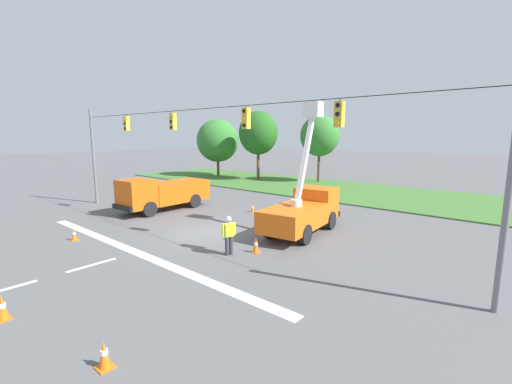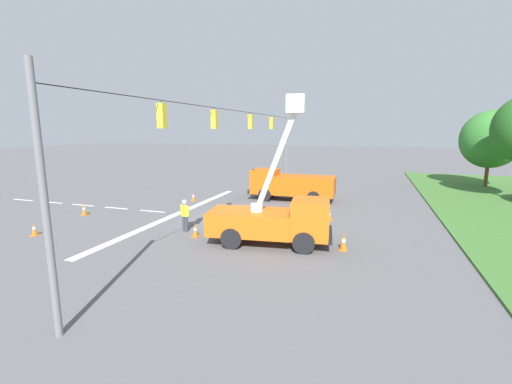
{
  "view_description": "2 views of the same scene",
  "coord_description": "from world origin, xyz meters",
  "px_view_note": "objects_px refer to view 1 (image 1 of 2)",
  "views": [
    {
      "loc": [
        13.77,
        -11.93,
        5.24
      ],
      "look_at": [
        -0.17,
        4.33,
        1.69
      ],
      "focal_mm": 24.0,
      "sensor_mm": 36.0,
      "label": 1
    },
    {
      "loc": [
        19.3,
        7.74,
        5.49
      ],
      "look_at": [
        -1.11,
        0.9,
        1.56
      ],
      "focal_mm": 24.0,
      "sensor_mm": 36.0,
      "label": 2
    }
  ],
  "objects_px": {
    "traffic_cone_mid_right": "(2,307)",
    "utility_truck_bucket_lift": "(304,208)",
    "traffic_cone_near_bucket": "(329,214)",
    "tree_far_west": "(218,141)",
    "tree_west": "(258,133)",
    "utility_truck_support_near": "(163,192)",
    "traffic_cone_mid_left": "(74,235)",
    "traffic_cone_lane_edge_a": "(256,245)",
    "tree_centre": "(320,136)",
    "traffic_cone_foreground_left": "(104,354)",
    "traffic_cone_foreground_right": "(252,208)",
    "road_worker": "(229,233)"
  },
  "relations": [
    {
      "from": "tree_far_west",
      "to": "tree_centre",
      "type": "height_order",
      "value": "tree_centre"
    },
    {
      "from": "utility_truck_bucket_lift",
      "to": "road_worker",
      "type": "bearing_deg",
      "value": -95.63
    },
    {
      "from": "tree_far_west",
      "to": "road_worker",
      "type": "distance_m",
      "value": 30.09
    },
    {
      "from": "traffic_cone_foreground_right",
      "to": "traffic_cone_mid_right",
      "type": "height_order",
      "value": "traffic_cone_mid_right"
    },
    {
      "from": "tree_far_west",
      "to": "traffic_cone_foreground_left",
      "type": "relative_size",
      "value": 10.54
    },
    {
      "from": "tree_west",
      "to": "traffic_cone_foreground_left",
      "type": "distance_m",
      "value": 33.59
    },
    {
      "from": "utility_truck_bucket_lift",
      "to": "traffic_cone_near_bucket",
      "type": "bearing_deg",
      "value": 93.5
    },
    {
      "from": "road_worker",
      "to": "traffic_cone_foreground_right",
      "type": "height_order",
      "value": "road_worker"
    },
    {
      "from": "road_worker",
      "to": "traffic_cone_near_bucket",
      "type": "xyz_separation_m",
      "value": [
        0.32,
        8.44,
        -0.59
      ]
    },
    {
      "from": "utility_truck_support_near",
      "to": "road_worker",
      "type": "distance_m",
      "value": 10.75
    },
    {
      "from": "tree_far_west",
      "to": "road_worker",
      "type": "bearing_deg",
      "value": -42.26
    },
    {
      "from": "utility_truck_bucket_lift",
      "to": "traffic_cone_near_bucket",
      "type": "height_order",
      "value": "utility_truck_bucket_lift"
    },
    {
      "from": "tree_west",
      "to": "road_worker",
      "type": "bearing_deg",
      "value": -52.65
    },
    {
      "from": "tree_far_west",
      "to": "tree_west",
      "type": "distance_m",
      "value": 6.69
    },
    {
      "from": "tree_centre",
      "to": "utility_truck_bucket_lift",
      "type": "height_order",
      "value": "tree_centre"
    },
    {
      "from": "utility_truck_bucket_lift",
      "to": "traffic_cone_near_bucket",
      "type": "relative_size",
      "value": 8.64
    },
    {
      "from": "road_worker",
      "to": "utility_truck_support_near",
      "type": "bearing_deg",
      "value": 160.69
    },
    {
      "from": "road_worker",
      "to": "utility_truck_bucket_lift",
      "type": "bearing_deg",
      "value": 84.37
    },
    {
      "from": "tree_centre",
      "to": "utility_truck_support_near",
      "type": "distance_m",
      "value": 20.28
    },
    {
      "from": "road_worker",
      "to": "traffic_cone_mid_right",
      "type": "height_order",
      "value": "road_worker"
    },
    {
      "from": "traffic_cone_near_bucket",
      "to": "tree_far_west",
      "type": "bearing_deg",
      "value": 152.55
    },
    {
      "from": "traffic_cone_foreground_left",
      "to": "traffic_cone_foreground_right",
      "type": "bearing_deg",
      "value": 119.46
    },
    {
      "from": "traffic_cone_near_bucket",
      "to": "tree_west",
      "type": "bearing_deg",
      "value": 143.13
    },
    {
      "from": "utility_truck_bucket_lift",
      "to": "utility_truck_support_near",
      "type": "xyz_separation_m",
      "value": [
        -10.66,
        -1.65,
        -0.1
      ]
    },
    {
      "from": "traffic_cone_mid_left",
      "to": "traffic_cone_mid_right",
      "type": "height_order",
      "value": "traffic_cone_mid_right"
    },
    {
      "from": "tree_west",
      "to": "traffic_cone_near_bucket",
      "type": "height_order",
      "value": "tree_west"
    },
    {
      "from": "traffic_cone_near_bucket",
      "to": "traffic_cone_lane_edge_a",
      "type": "distance_m",
      "value": 7.45
    },
    {
      "from": "tree_centre",
      "to": "traffic_cone_foreground_left",
      "type": "height_order",
      "value": "tree_centre"
    },
    {
      "from": "tree_centre",
      "to": "utility_truck_bucket_lift",
      "type": "xyz_separation_m",
      "value": [
        9.74,
        -18.22,
        -3.85
      ]
    },
    {
      "from": "traffic_cone_mid_left",
      "to": "traffic_cone_mid_right",
      "type": "distance_m",
      "value": 7.79
    },
    {
      "from": "traffic_cone_foreground_left",
      "to": "traffic_cone_lane_edge_a",
      "type": "height_order",
      "value": "traffic_cone_lane_edge_a"
    },
    {
      "from": "tree_far_west",
      "to": "traffic_cone_mid_right",
      "type": "relative_size",
      "value": 9.6
    },
    {
      "from": "traffic_cone_mid_left",
      "to": "traffic_cone_foreground_right",
      "type": "bearing_deg",
      "value": 76.9
    },
    {
      "from": "tree_centre",
      "to": "utility_truck_bucket_lift",
      "type": "distance_m",
      "value": 21.01
    },
    {
      "from": "tree_far_west",
      "to": "utility_truck_bucket_lift",
      "type": "distance_m",
      "value": 27.27
    },
    {
      "from": "traffic_cone_mid_right",
      "to": "utility_truck_bucket_lift",
      "type": "bearing_deg",
      "value": 83.15
    },
    {
      "from": "road_worker",
      "to": "traffic_cone_foreground_right",
      "type": "distance_m",
      "value": 8.77
    },
    {
      "from": "traffic_cone_foreground_right",
      "to": "traffic_cone_mid_right",
      "type": "bearing_deg",
      "value": -75.84
    },
    {
      "from": "utility_truck_support_near",
      "to": "traffic_cone_mid_left",
      "type": "height_order",
      "value": "utility_truck_support_near"
    },
    {
      "from": "tree_far_west",
      "to": "utility_truck_support_near",
      "type": "relative_size",
      "value": 1.1
    },
    {
      "from": "road_worker",
      "to": "traffic_cone_foreground_right",
      "type": "xyz_separation_m",
      "value": [
        -4.94,
        7.21,
        -0.71
      ]
    },
    {
      "from": "traffic_cone_foreground_left",
      "to": "traffic_cone_mid_right",
      "type": "distance_m",
      "value": 4.36
    },
    {
      "from": "traffic_cone_mid_right",
      "to": "traffic_cone_lane_edge_a",
      "type": "xyz_separation_m",
      "value": [
        1.79,
        9.08,
        -0.03
      ]
    },
    {
      "from": "traffic_cone_foreground_left",
      "to": "traffic_cone_mid_right",
      "type": "bearing_deg",
      "value": -167.83
    },
    {
      "from": "tree_centre",
      "to": "traffic_cone_mid_right",
      "type": "distance_m",
      "value": 32.9
    },
    {
      "from": "tree_far_west",
      "to": "traffic_cone_foreground_right",
      "type": "relative_size",
      "value": 11.9
    },
    {
      "from": "tree_west",
      "to": "road_worker",
      "type": "distance_m",
      "value": 25.92
    },
    {
      "from": "utility_truck_bucket_lift",
      "to": "traffic_cone_mid_right",
      "type": "bearing_deg",
      "value": -96.85
    },
    {
      "from": "tree_centre",
      "to": "traffic_cone_lane_edge_a",
      "type": "distance_m",
      "value": 25.01
    },
    {
      "from": "traffic_cone_foreground_right",
      "to": "traffic_cone_near_bucket",
      "type": "height_order",
      "value": "traffic_cone_near_bucket"
    }
  ]
}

